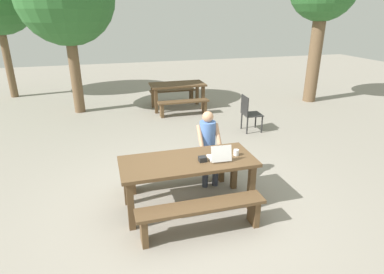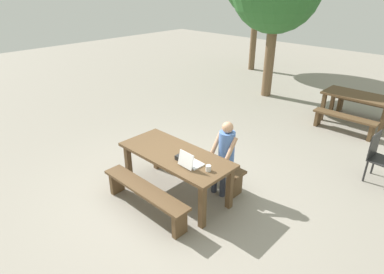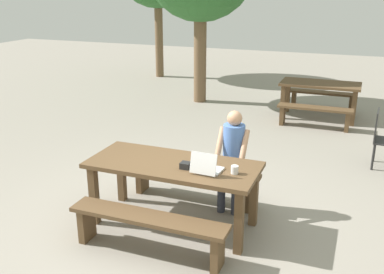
{
  "view_description": "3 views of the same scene",
  "coord_description": "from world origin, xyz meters",
  "px_view_note": "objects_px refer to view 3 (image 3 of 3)",
  "views": [
    {
      "loc": [
        -1.1,
        -4.08,
        2.8
      ],
      "look_at": [
        0.13,
        0.25,
        1.03
      ],
      "focal_mm": 30.16,
      "sensor_mm": 36.0,
      "label": 1
    },
    {
      "loc": [
        3.37,
        -3.15,
        3.29
      ],
      "look_at": [
        0.13,
        0.25,
        1.03
      ],
      "focal_mm": 30.38,
      "sensor_mm": 36.0,
      "label": 2
    },
    {
      "loc": [
        1.91,
        -4.3,
        2.7
      ],
      "look_at": [
        0.13,
        0.25,
        1.03
      ],
      "focal_mm": 41.6,
      "sensor_mm": 36.0,
      "label": 3
    }
  ],
  "objects_px": {
    "small_pouch": "(185,165)",
    "picnic_table_front": "(173,172)",
    "plastic_chair": "(383,138)",
    "picnic_table_mid": "(320,89)",
    "laptop": "(206,167)",
    "coffee_mug": "(235,170)",
    "person_seated": "(233,155)"
  },
  "relations": [
    {
      "from": "picnic_table_front",
      "to": "small_pouch",
      "type": "distance_m",
      "value": 0.26
    },
    {
      "from": "laptop",
      "to": "picnic_table_mid",
      "type": "relative_size",
      "value": 0.19
    },
    {
      "from": "picnic_table_front",
      "to": "plastic_chair",
      "type": "bearing_deg",
      "value": 50.38
    },
    {
      "from": "picnic_table_front",
      "to": "person_seated",
      "type": "height_order",
      "value": "person_seated"
    },
    {
      "from": "picnic_table_front",
      "to": "small_pouch",
      "type": "bearing_deg",
      "value": -26.89
    },
    {
      "from": "laptop",
      "to": "plastic_chair",
      "type": "relative_size",
      "value": 0.35
    },
    {
      "from": "small_pouch",
      "to": "person_seated",
      "type": "xyz_separation_m",
      "value": [
        0.33,
        0.72,
        -0.09
      ]
    },
    {
      "from": "plastic_chair",
      "to": "picnic_table_mid",
      "type": "distance_m",
      "value": 2.71
    },
    {
      "from": "laptop",
      "to": "small_pouch",
      "type": "distance_m",
      "value": 0.25
    },
    {
      "from": "coffee_mug",
      "to": "plastic_chair",
      "type": "bearing_deg",
      "value": 60.93
    },
    {
      "from": "coffee_mug",
      "to": "plastic_chair",
      "type": "relative_size",
      "value": 0.1
    },
    {
      "from": "plastic_chair",
      "to": "picnic_table_mid",
      "type": "bearing_deg",
      "value": 29.93
    },
    {
      "from": "laptop",
      "to": "coffee_mug",
      "type": "distance_m",
      "value": 0.31
    },
    {
      "from": "picnic_table_mid",
      "to": "coffee_mug",
      "type": "bearing_deg",
      "value": -93.78
    },
    {
      "from": "plastic_chair",
      "to": "picnic_table_mid",
      "type": "height_order",
      "value": "plastic_chair"
    },
    {
      "from": "picnic_table_front",
      "to": "person_seated",
      "type": "bearing_deg",
      "value": 50.16
    },
    {
      "from": "picnic_table_front",
      "to": "small_pouch",
      "type": "xyz_separation_m",
      "value": [
        0.19,
        -0.1,
        0.15
      ]
    },
    {
      "from": "picnic_table_front",
      "to": "plastic_chair",
      "type": "xyz_separation_m",
      "value": [
        2.31,
        2.79,
        -0.19
      ]
    },
    {
      "from": "small_pouch",
      "to": "plastic_chair",
      "type": "bearing_deg",
      "value": 53.73
    },
    {
      "from": "person_seated",
      "to": "plastic_chair",
      "type": "xyz_separation_m",
      "value": [
        1.79,
        2.16,
        -0.25
      ]
    },
    {
      "from": "picnic_table_mid",
      "to": "small_pouch",
      "type": "bearing_deg",
      "value": -99.56
    },
    {
      "from": "laptop",
      "to": "plastic_chair",
      "type": "bearing_deg",
      "value": -119.63
    },
    {
      "from": "laptop",
      "to": "person_seated",
      "type": "height_order",
      "value": "person_seated"
    },
    {
      "from": "small_pouch",
      "to": "picnic_table_front",
      "type": "bearing_deg",
      "value": 153.11
    },
    {
      "from": "laptop",
      "to": "small_pouch",
      "type": "relative_size",
      "value": 2.88
    },
    {
      "from": "person_seated",
      "to": "laptop",
      "type": "bearing_deg",
      "value": -96.14
    },
    {
      "from": "plastic_chair",
      "to": "person_seated",
      "type": "bearing_deg",
      "value": 143.62
    },
    {
      "from": "person_seated",
      "to": "picnic_table_mid",
      "type": "xyz_separation_m",
      "value": [
        0.57,
        4.57,
        -0.09
      ]
    },
    {
      "from": "small_pouch",
      "to": "picnic_table_mid",
      "type": "height_order",
      "value": "small_pouch"
    },
    {
      "from": "coffee_mug",
      "to": "picnic_table_mid",
      "type": "distance_m",
      "value": 5.25
    },
    {
      "from": "small_pouch",
      "to": "plastic_chair",
      "type": "height_order",
      "value": "plastic_chair"
    },
    {
      "from": "laptop",
      "to": "picnic_table_mid",
      "type": "height_order",
      "value": "laptop"
    }
  ]
}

